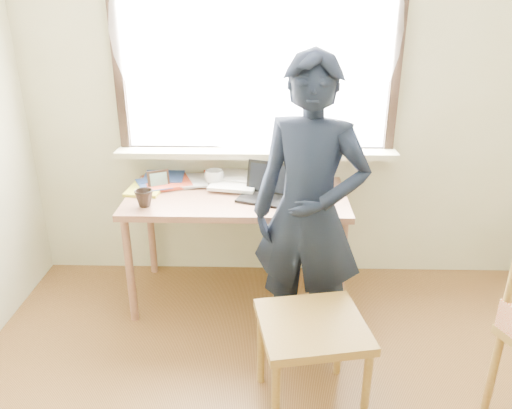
{
  "coord_description": "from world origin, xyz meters",
  "views": [
    {
      "loc": [
        -0.12,
        -1.28,
        1.9
      ],
      "look_at": [
        -0.18,
        0.95,
        0.96
      ],
      "focal_mm": 35.0,
      "sensor_mm": 36.0,
      "label": 1
    }
  ],
  "objects_px": {
    "mug_dark": "(144,198)",
    "laptop": "(267,190)",
    "mug_white": "(215,177)",
    "person": "(309,214)",
    "work_chair": "(312,336)",
    "desk": "(237,206)"
  },
  "relations": [
    {
      "from": "desk",
      "to": "laptop",
      "type": "distance_m",
      "value": 0.23
    },
    {
      "from": "laptop",
      "to": "person",
      "type": "relative_size",
      "value": 0.22
    },
    {
      "from": "person",
      "to": "mug_white",
      "type": "bearing_deg",
      "value": 149.14
    },
    {
      "from": "mug_white",
      "to": "work_chair",
      "type": "height_order",
      "value": "mug_white"
    },
    {
      "from": "mug_dark",
      "to": "person",
      "type": "distance_m",
      "value": 1.0
    },
    {
      "from": "work_chair",
      "to": "desk",
      "type": "bearing_deg",
      "value": 112.58
    },
    {
      "from": "desk",
      "to": "mug_white",
      "type": "bearing_deg",
      "value": 131.26
    },
    {
      "from": "mug_white",
      "to": "mug_dark",
      "type": "distance_m",
      "value": 0.53
    },
    {
      "from": "mug_dark",
      "to": "work_chair",
      "type": "bearing_deg",
      "value": -39.72
    },
    {
      "from": "mug_white",
      "to": "person",
      "type": "height_order",
      "value": "person"
    },
    {
      "from": "person",
      "to": "work_chair",
      "type": "bearing_deg",
      "value": -70.64
    },
    {
      "from": "mug_dark",
      "to": "mug_white",
      "type": "bearing_deg",
      "value": 44.63
    },
    {
      "from": "mug_white",
      "to": "person",
      "type": "distance_m",
      "value": 0.9
    },
    {
      "from": "mug_dark",
      "to": "work_chair",
      "type": "distance_m",
      "value": 1.28
    },
    {
      "from": "laptop",
      "to": "work_chair",
      "type": "height_order",
      "value": "laptop"
    },
    {
      "from": "mug_dark",
      "to": "person",
      "type": "relative_size",
      "value": 0.07
    },
    {
      "from": "desk",
      "to": "work_chair",
      "type": "distance_m",
      "value": 1.09
    },
    {
      "from": "mug_white",
      "to": "mug_dark",
      "type": "relative_size",
      "value": 1.15
    },
    {
      "from": "mug_dark",
      "to": "person",
      "type": "height_order",
      "value": "person"
    },
    {
      "from": "mug_white",
      "to": "person",
      "type": "bearing_deg",
      "value": -50.62
    },
    {
      "from": "mug_dark",
      "to": "laptop",
      "type": "bearing_deg",
      "value": 12.34
    },
    {
      "from": "desk",
      "to": "laptop",
      "type": "relative_size",
      "value": 3.75
    }
  ]
}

